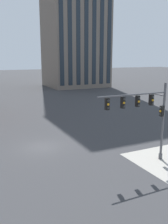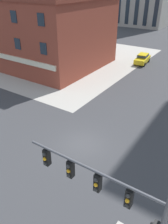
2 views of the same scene
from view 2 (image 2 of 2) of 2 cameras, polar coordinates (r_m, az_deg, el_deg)
name	(u,v)px [view 2 (image 2 of 2)]	position (r m, az deg, el deg)	size (l,w,h in m)	color
ground_plane	(83,144)	(20.51, -0.36, -8.13)	(320.00, 320.00, 0.00)	#38383A
sidewalk_far_corner	(55,56)	(46.01, -7.29, 13.80)	(32.00, 32.00, 0.02)	#A8A399
traffic_signal_main	(124,208)	(10.34, 9.99, -22.66)	(6.62, 2.09, 6.78)	#4C4C51
car_main_northbound_far	(143,58)	(42.30, 14.53, 12.96)	(2.15, 4.52, 1.68)	gold
storefront_block_near_corner	(44,30)	(41.01, -9.96, 19.58)	(19.60, 16.59, 11.04)	brown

